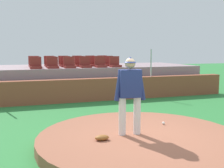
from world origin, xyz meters
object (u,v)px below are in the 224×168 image
object	(u,v)px
stadium_chair_1	(53,65)
stadium_chair_9	(80,63)
baseball	(163,123)
stadium_chair_8	(66,64)
stadium_chair_7	(51,64)
stadium_chair_15	(77,62)
stadium_chair_14	(64,63)
stadium_chair_10	(94,63)
pitcher	(130,90)
fielding_glove	(102,138)
stadium_chair_0	(36,65)
stadium_chair_3	(85,64)
stadium_chair_16	(90,62)
stadium_chair_4	(100,64)
stadium_chair_5	(115,64)
stadium_chair_17	(103,62)
stadium_chair_12	(34,63)
stadium_chair_11	(108,63)
stadium_chair_13	(49,63)
stadium_chair_6	(35,64)
stadium_chair_2	(69,64)

from	to	relation	value
stadium_chair_1	stadium_chair_9	xyz separation A→B (m)	(1.40, 0.89, 0.00)
baseball	stadium_chair_8	size ratio (longest dim) A/B	0.15
stadium_chair_7	stadium_chair_15	bearing A→B (deg)	-147.70
stadium_chair_14	stadium_chair_10	bearing A→B (deg)	147.04
pitcher	fielding_glove	world-z (taller)	pitcher
stadium_chair_0	stadium_chair_9	world-z (taller)	same
stadium_chair_3	stadium_chair_1	bearing A→B (deg)	0.59
stadium_chair_7	stadium_chair_16	bearing A→B (deg)	-157.48
stadium_chair_4	stadium_chair_5	distance (m)	0.70
stadium_chair_15	fielding_glove	bearing A→B (deg)	81.49
stadium_chair_17	stadium_chair_12	bearing A→B (deg)	-0.05
stadium_chair_15	stadium_chair_8	bearing A→B (deg)	50.95
stadium_chair_1	stadium_chair_11	xyz separation A→B (m)	(2.83, 0.92, 0.00)
pitcher	stadium_chair_17	distance (m)	8.62
stadium_chair_13	stadium_chair_16	xyz separation A→B (m)	(2.07, -0.04, 0.00)
stadium_chair_9	stadium_chair_16	size ratio (longest dim) A/B	1.00
fielding_glove	stadium_chair_14	xyz separation A→B (m)	(0.58, 8.58, 1.17)
pitcher	stadium_chair_11	size ratio (longest dim) A/B	3.42
stadium_chair_6	stadium_chair_14	size ratio (longest dim) A/B	1.00
stadium_chair_4	stadium_chair_14	size ratio (longest dim) A/B	1.00
stadium_chair_17	stadium_chair_11	bearing A→B (deg)	92.01
stadium_chair_10	stadium_chair_0	bearing A→B (deg)	18.63
stadium_chair_7	stadium_chair_11	xyz separation A→B (m)	(2.81, 0.02, 0.00)
stadium_chair_0	stadium_chair_17	size ratio (longest dim) A/B	1.00
stadium_chair_0	stadium_chair_8	world-z (taller)	same
stadium_chair_0	stadium_chair_12	world-z (taller)	same
pitcher	stadium_chair_1	world-z (taller)	pitcher
stadium_chair_3	stadium_chair_7	xyz separation A→B (m)	(-1.42, 0.88, 0.00)
stadium_chair_6	stadium_chair_16	bearing A→B (deg)	-162.98
stadium_chair_15	stadium_chair_0	bearing A→B (deg)	40.34
stadium_chair_7	stadium_chair_12	distance (m)	1.15
stadium_chair_6	stadium_chair_4	bearing A→B (deg)	161.83
stadium_chair_1	stadium_chair_9	world-z (taller)	same
stadium_chair_12	stadium_chair_0	bearing A→B (deg)	89.58
stadium_chair_0	stadium_chair_2	bearing A→B (deg)	-179.88
stadium_chair_14	stadium_chair_16	world-z (taller)	same
stadium_chair_1	stadium_chair_17	distance (m)	3.33
stadium_chair_17	stadium_chair_6	bearing A→B (deg)	14.40
stadium_chair_4	stadium_chair_12	size ratio (longest dim) A/B	1.00
stadium_chair_1	stadium_chair_16	world-z (taller)	same
stadium_chair_8	stadium_chair_11	world-z (taller)	same
stadium_chair_0	stadium_chair_16	distance (m)	3.35
stadium_chair_4	stadium_chair_14	distance (m)	2.28
stadium_chair_5	stadium_chair_8	bearing A→B (deg)	-22.73
stadium_chair_4	stadium_chair_15	size ratio (longest dim) A/B	1.00
stadium_chair_17	stadium_chair_3	bearing A→B (deg)	52.70
stadium_chair_0	stadium_chair_8	bearing A→B (deg)	-147.22
stadium_chair_7	stadium_chair_8	xyz separation A→B (m)	(0.68, -0.02, 0.00)
stadium_chair_12	stadium_chair_17	xyz separation A→B (m)	(3.49, -0.00, 0.00)
stadium_chair_0	stadium_chair_2	xyz separation A→B (m)	(1.42, 0.00, 0.00)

